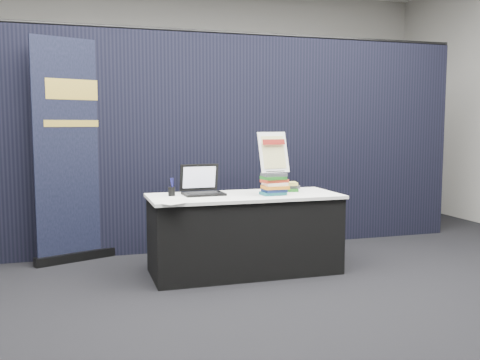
% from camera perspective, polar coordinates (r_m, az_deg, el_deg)
% --- Properties ---
extents(floor, '(8.00, 8.00, 0.00)m').
position_cam_1_polar(floor, '(4.70, 2.54, -11.51)').
color(floor, black).
rests_on(floor, ground).
extents(wall_back, '(8.00, 0.02, 3.50)m').
position_cam_1_polar(wall_back, '(8.37, -6.73, 8.26)').
color(wall_back, '#A5A29C').
rests_on(wall_back, floor).
extents(drape_partition, '(6.00, 0.08, 2.40)m').
position_cam_1_polar(drape_partition, '(6.02, -2.54, 3.95)').
color(drape_partition, black).
rests_on(drape_partition, floor).
extents(display_table, '(1.80, 0.75, 0.75)m').
position_cam_1_polar(display_table, '(5.11, 0.48, -5.72)').
color(display_table, black).
rests_on(display_table, floor).
extents(laptop, '(0.39, 0.31, 0.28)m').
position_cam_1_polar(laptop, '(5.07, -4.03, -0.80)').
color(laptop, black).
rests_on(laptop, display_table).
extents(mouse, '(0.08, 0.12, 0.03)m').
position_cam_1_polar(mouse, '(5.06, -2.33, -1.35)').
color(mouse, black).
rests_on(mouse, display_table).
extents(brochure_left, '(0.40, 0.37, 0.00)m').
position_cam_1_polar(brochure_left, '(4.61, -6.88, -2.32)').
color(brochure_left, silver).
rests_on(brochure_left, display_table).
extents(brochure_mid, '(0.30, 0.23, 0.00)m').
position_cam_1_polar(brochure_mid, '(4.79, -7.58, -2.01)').
color(brochure_mid, white).
rests_on(brochure_mid, display_table).
extents(brochure_right, '(0.29, 0.22, 0.00)m').
position_cam_1_polar(brochure_right, '(4.70, -5.13, -2.13)').
color(brochure_right, white).
rests_on(brochure_right, display_table).
extents(pen_cup, '(0.08, 0.08, 0.08)m').
position_cam_1_polar(pen_cup, '(4.99, -7.31, -1.22)').
color(pen_cup, black).
rests_on(pen_cup, display_table).
extents(book_stack_tall, '(0.23, 0.19, 0.21)m').
position_cam_1_polar(book_stack_tall, '(5.02, 3.69, -0.43)').
color(book_stack_tall, '#1A5E64').
rests_on(book_stack_tall, display_table).
extents(book_stack_short, '(0.23, 0.19, 0.09)m').
position_cam_1_polar(book_stack_short, '(5.32, 4.98, -0.70)').
color(book_stack_short, '#1A631B').
rests_on(book_stack_short, display_table).
extents(info_sign, '(0.30, 0.16, 0.40)m').
position_cam_1_polar(info_sign, '(5.02, 3.59, 2.92)').
color(info_sign, black).
rests_on(info_sign, book_stack_tall).
extents(pullup_banner, '(0.93, 0.44, 2.27)m').
position_cam_1_polar(pullup_banner, '(5.73, -16.81, 1.67)').
color(pullup_banner, black).
rests_on(pullup_banner, floor).
extents(stacking_chair, '(0.48, 0.49, 0.96)m').
position_cam_1_polar(stacking_chair, '(6.02, 1.20, -2.41)').
color(stacking_chair, black).
rests_on(stacking_chair, floor).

